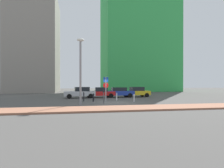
{
  "coord_description": "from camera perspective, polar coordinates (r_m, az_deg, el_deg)",
  "views": [
    {
      "loc": [
        -4.26,
        -20.63,
        2.12
      ],
      "look_at": [
        0.34,
        3.47,
        2.01
      ],
      "focal_mm": 31.64,
      "sensor_mm": 36.0,
      "label": 1
    }
  ],
  "objects": [
    {
      "name": "ground_plane",
      "position": [
        21.17,
        0.86,
        -5.48
      ],
      "size": [
        120.0,
        120.0,
        0.0
      ],
      "primitive_type": "plane",
      "color": "#4C4947"
    },
    {
      "name": "sidewalk_brick",
      "position": [
        16.27,
        4.5,
        -6.98
      ],
      "size": [
        40.0,
        3.12,
        0.14
      ],
      "primitive_type": "cube",
      "color": "#9E664C",
      "rests_on": "ground"
    },
    {
      "name": "parked_car_silver",
      "position": [
        28.27,
        -9.19,
        -2.43
      ],
      "size": [
        4.42,
        2.17,
        1.57
      ],
      "color": "#B7BABF",
      "rests_on": "ground"
    },
    {
      "name": "parked_car_red",
      "position": [
        28.93,
        -3.2,
        -2.44
      ],
      "size": [
        4.18,
        2.09,
        1.51
      ],
      "color": "red",
      "rests_on": "ground"
    },
    {
      "name": "parked_car_blue",
      "position": [
        29.41,
        2.0,
        -2.36
      ],
      "size": [
        4.55,
        2.12,
        1.48
      ],
      "color": "#1E389E",
      "rests_on": "ground"
    },
    {
      "name": "parked_car_yellow",
      "position": [
        30.35,
        7.01,
        -2.28
      ],
      "size": [
        4.24,
        2.15,
        1.53
      ],
      "color": "gold",
      "rests_on": "ground"
    },
    {
      "name": "parking_sign_post",
      "position": [
        21.7,
        -1.79,
        -0.68
      ],
      "size": [
        0.6,
        0.1,
        2.8
      ],
      "color": "gray",
      "rests_on": "ground"
    },
    {
      "name": "parking_meter",
      "position": [
        20.05,
        -2.44,
        -3.1
      ],
      "size": [
        0.18,
        0.14,
        1.46
      ],
      "color": "#4C4C51",
      "rests_on": "ground"
    },
    {
      "name": "street_lamp",
      "position": [
        19.1,
        -9.1,
        5.32
      ],
      "size": [
        0.7,
        0.36,
        6.4
      ],
      "color": "gray",
      "rests_on": "ground"
    },
    {
      "name": "traffic_bollard_near",
      "position": [
        23.63,
        1.38,
        -3.73
      ],
      "size": [
        0.13,
        0.13,
        0.95
      ],
      "primitive_type": "cylinder",
      "color": "#B7B7BC",
      "rests_on": "ground"
    },
    {
      "name": "traffic_bollard_mid",
      "position": [
        22.67,
        -5.4,
        -3.92
      ],
      "size": [
        0.17,
        0.17,
        0.93
      ],
      "primitive_type": "cylinder",
      "color": "black",
      "rests_on": "ground"
    },
    {
      "name": "traffic_bollard_far",
      "position": [
        22.67,
        6.41,
        -4.01
      ],
      "size": [
        0.15,
        0.15,
        0.86
      ],
      "primitive_type": "cylinder",
      "color": "#B7B7BC",
      "rests_on": "ground"
    },
    {
      "name": "traffic_bollard_edge",
      "position": [
        23.19,
        -8.17,
        -3.68
      ],
      "size": [
        0.12,
        0.12,
        1.05
      ],
      "primitive_type": "cylinder",
      "color": "black",
      "rests_on": "ground"
    },
    {
      "name": "building_colorful_midrise",
      "position": [
        55.45,
        7.59,
        14.23
      ],
      "size": [
        18.93,
        13.04,
        31.01
      ],
      "primitive_type": "cube",
      "color": "green",
      "rests_on": "ground"
    },
    {
      "name": "building_under_construction",
      "position": [
        51.34,
        -21.25,
        10.27
      ],
      "size": [
        10.43,
        15.1,
        22.1
      ],
      "primitive_type": "cube",
      "color": "gray",
      "rests_on": "ground"
    }
  ]
}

